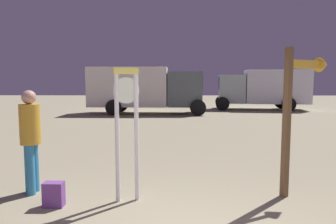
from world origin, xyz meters
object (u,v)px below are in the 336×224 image
object	(u,v)px
arrow_sign	(301,97)
box_truck_near	(144,88)
standing_clock	(127,121)
backpack	(54,194)
box_truck_far	(264,88)
person_near_clock	(31,136)

from	to	relation	value
arrow_sign	box_truck_near	world-z (taller)	box_truck_near
box_truck_near	standing_clock	bearing A→B (deg)	-85.81
standing_clock	backpack	world-z (taller)	standing_clock
standing_clock	box_truck_far	xyz separation A→B (m)	(7.02, 16.46, 0.20)
standing_clock	arrow_sign	distance (m)	2.93
person_near_clock	box_truck_near	world-z (taller)	box_truck_near
person_near_clock	box_truck_far	xyz separation A→B (m)	(8.72, 16.15, 0.52)
standing_clock	backpack	bearing A→B (deg)	-166.86
standing_clock	box_truck_far	size ratio (longest dim) A/B	0.33
standing_clock	box_truck_far	world-z (taller)	box_truck_far
box_truck_near	box_truck_far	world-z (taller)	box_truck_near
box_truck_near	box_truck_far	size ratio (longest dim) A/B	1.08
arrow_sign	box_truck_far	world-z (taller)	box_truck_far
box_truck_near	backpack	bearing A→B (deg)	-90.42
standing_clock	person_near_clock	distance (m)	1.76
standing_clock	arrow_sign	size ratio (longest dim) A/B	0.86
standing_clock	box_truck_far	distance (m)	17.90
box_truck_far	arrow_sign	bearing A→B (deg)	-104.41
box_truck_far	box_truck_near	bearing A→B (deg)	-160.81
arrow_sign	box_truck_far	size ratio (longest dim) A/B	0.39
arrow_sign	box_truck_far	xyz separation A→B (m)	(4.14, 16.09, -0.16)
standing_clock	box_truck_near	size ratio (longest dim) A/B	0.31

